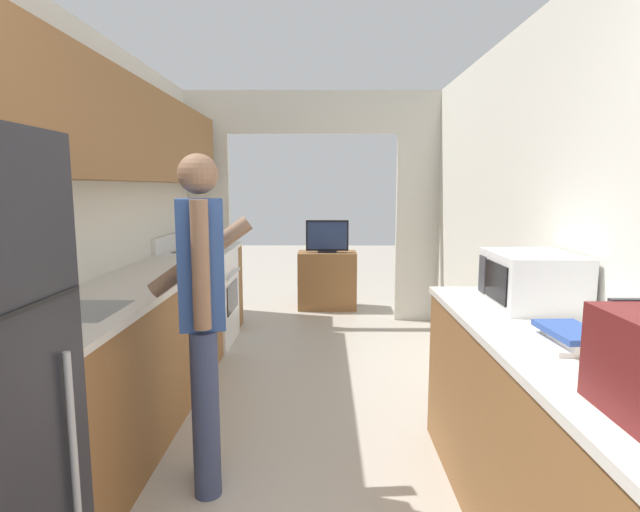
# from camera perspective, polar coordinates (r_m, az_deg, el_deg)

# --- Properties ---
(wall_left) EXTENTS (0.38, 7.25, 2.50)m
(wall_left) POSITION_cam_1_polar(r_m,az_deg,el_deg) (3.20, -26.57, 7.41)
(wall_left) COLOR silver
(wall_left) RESTS_ON ground_plane
(wall_right) EXTENTS (0.06, 7.25, 2.50)m
(wall_right) POSITION_cam_1_polar(r_m,az_deg,el_deg) (2.75, 27.92, 2.07)
(wall_right) COLOR silver
(wall_right) RESTS_ON ground_plane
(wall_far_with_doorway) EXTENTS (3.13, 0.06, 2.50)m
(wall_far_with_doorway) POSITION_cam_1_polar(r_m,az_deg,el_deg) (5.49, -0.84, 7.63)
(wall_far_with_doorway) COLOR silver
(wall_far_with_doorway) RESTS_ON ground_plane
(counter_left) EXTENTS (0.62, 3.85, 0.90)m
(counter_left) POSITION_cam_1_polar(r_m,az_deg,el_deg) (3.53, -19.65, -9.65)
(counter_left) COLOR brown
(counter_left) RESTS_ON ground_plane
(counter_right) EXTENTS (0.62, 2.26, 0.90)m
(counter_right) POSITION_cam_1_polar(r_m,az_deg,el_deg) (2.27, 26.51, -20.13)
(counter_right) COLOR brown
(counter_right) RESTS_ON ground_plane
(range_oven) EXTENTS (0.66, 0.74, 1.04)m
(range_oven) POSITION_cam_1_polar(r_m,az_deg,el_deg) (4.89, -13.61, -4.48)
(range_oven) COLOR white
(range_oven) RESTS_ON ground_plane
(person) EXTENTS (0.53, 0.43, 1.64)m
(person) POSITION_cam_1_polar(r_m,az_deg,el_deg) (2.47, -13.27, -6.50)
(person) COLOR #384266
(person) RESTS_ON ground_plane
(microwave) EXTENTS (0.39, 0.48, 0.27)m
(microwave) POSITION_cam_1_polar(r_m,az_deg,el_deg) (2.67, 23.03, -2.52)
(microwave) COLOR white
(microwave) RESTS_ON counter_right
(book_stack) EXTENTS (0.23, 0.29, 0.07)m
(book_stack) POSITION_cam_1_polar(r_m,az_deg,el_deg) (2.09, 27.10, -8.40)
(book_stack) COLOR white
(book_stack) RESTS_ON counter_right
(tv_cabinet) EXTENTS (0.71, 0.42, 0.70)m
(tv_cabinet) POSITION_cam_1_polar(r_m,az_deg,el_deg) (6.14, 0.82, -2.75)
(tv_cabinet) COLOR brown
(tv_cabinet) RESTS_ON ground_plane
(television) EXTENTS (0.51, 0.16, 0.39)m
(television) POSITION_cam_1_polar(r_m,az_deg,el_deg) (6.02, 0.83, 2.23)
(television) COLOR black
(television) RESTS_ON tv_cabinet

